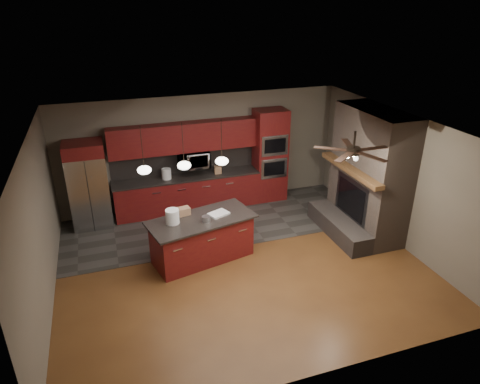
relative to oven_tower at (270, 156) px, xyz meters
name	(u,v)px	position (x,y,z in m)	size (l,w,h in m)	color
ground	(240,263)	(-1.70, -2.69, -1.19)	(7.00, 7.00, 0.00)	brown
ceiling	(241,128)	(-1.70, -2.69, 1.61)	(7.00, 6.00, 0.02)	white
back_wall	(202,151)	(-1.70, 0.31, 0.21)	(7.00, 0.02, 2.80)	#706759
right_wall	(397,178)	(1.80, -2.69, 0.21)	(0.02, 6.00, 2.80)	#706759
left_wall	(39,230)	(-5.20, -2.69, 0.21)	(0.02, 6.00, 2.80)	#706759
slate_tile_patch	(216,222)	(-1.70, -0.89, -1.19)	(7.00, 2.40, 0.01)	#393733
fireplace_column	(367,178)	(1.34, -2.29, 0.11)	(1.30, 2.10, 2.80)	brown
back_cabinetry	(187,176)	(-2.18, 0.05, -0.30)	(3.59, 0.64, 2.20)	maroon
oven_tower	(270,156)	(0.00, 0.00, 0.00)	(0.80, 0.63, 2.38)	maroon
microwave	(194,159)	(-1.98, 0.06, 0.11)	(0.73, 0.41, 0.50)	silver
refrigerator	(88,185)	(-4.45, -0.07, -0.18)	(0.86, 0.75, 2.02)	silver
kitchen_island	(202,239)	(-2.37, -2.28, -0.73)	(2.25, 1.39, 0.92)	maroon
white_bucket	(172,217)	(-2.94, -2.28, -0.13)	(0.26, 0.26, 0.28)	white
paint_can	(206,219)	(-2.31, -2.42, -0.22)	(0.16, 0.16, 0.11)	#ADACB1
paint_tray	(219,214)	(-2.00, -2.22, -0.25)	(0.39, 0.27, 0.04)	white
cardboard_box	(184,211)	(-2.66, -2.00, -0.19)	(0.24, 0.17, 0.15)	#8F6649
counter_bucket	(166,174)	(-2.67, 0.01, -0.16)	(0.22, 0.22, 0.26)	white
counter_box	(218,170)	(-1.40, -0.04, -0.20)	(0.17, 0.13, 0.18)	#A57955
pendant_left	(144,170)	(-3.35, -1.99, 0.77)	(0.26, 0.26, 0.92)	black
pendant_center	(184,165)	(-2.60, -1.99, 0.77)	(0.26, 0.26, 0.92)	black
pendant_right	(222,161)	(-1.85, -1.99, 0.77)	(0.26, 0.26, 0.92)	black
ceiling_fan	(353,150)	(0.10, -3.49, 1.27)	(1.27, 1.33, 0.41)	black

